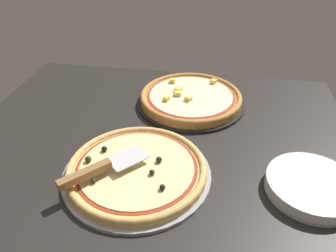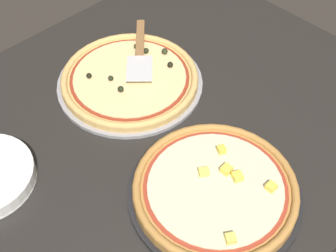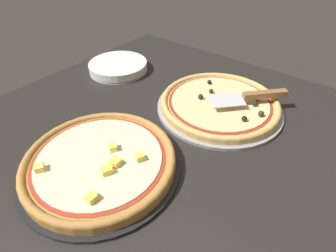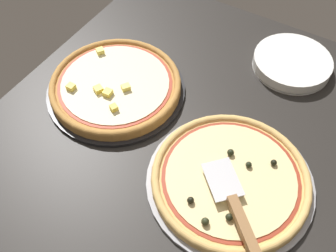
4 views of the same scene
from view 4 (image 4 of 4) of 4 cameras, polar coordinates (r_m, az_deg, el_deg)
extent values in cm
cube|color=black|center=(100.32, 1.77, -4.08)|extent=(121.46, 102.60, 3.60)
cylinder|color=#939399|center=(94.57, 8.95, -8.01)|extent=(39.49, 39.49, 1.00)
cylinder|color=#DBAD60|center=(93.48, 9.04, -7.62)|extent=(37.12, 37.12, 1.55)
torus|color=#DBAD60|center=(92.82, 9.10, -7.39)|extent=(37.12, 37.12, 1.90)
cylinder|color=maroon|center=(92.75, 9.11, -7.36)|extent=(32.27, 32.27, 0.15)
cylinder|color=beige|center=(92.65, 9.12, -7.32)|extent=(30.44, 30.44, 0.40)
sphere|color=black|center=(86.85, 8.86, -12.94)|extent=(1.60, 1.60, 1.60)
sphere|color=black|center=(95.69, 15.10, -5.15)|extent=(1.47, 1.47, 1.47)
sphere|color=black|center=(94.04, 11.64, -5.52)|extent=(1.45, 1.45, 1.45)
sphere|color=black|center=(87.71, 3.30, -10.72)|extent=(1.59, 1.59, 1.59)
sphere|color=#282D19|center=(86.95, 11.14, -13.65)|extent=(1.46, 1.46, 1.46)
sphere|color=black|center=(95.03, 9.08, -3.81)|extent=(1.66, 1.66, 1.66)
sphere|color=#282D19|center=(85.74, 5.42, -13.64)|extent=(1.74, 1.74, 1.74)
cylinder|color=black|center=(111.75, -7.52, 5.21)|extent=(38.71, 38.71, 1.00)
cylinder|color=#B77F3D|center=(110.59, -7.61, 5.76)|extent=(36.38, 36.38, 2.18)
torus|color=#B77F3D|center=(109.81, -7.67, 6.15)|extent=(36.38, 36.38, 1.83)
cylinder|color=#A33823|center=(109.75, -7.67, 6.18)|extent=(31.62, 31.62, 0.15)
cylinder|color=beige|center=(109.66, -7.68, 6.22)|extent=(29.83, 29.83, 0.40)
cube|color=#F4D64C|center=(109.70, -13.80, 5.63)|extent=(1.98, 2.06, 1.44)
cube|color=#F4D64C|center=(107.46, -10.09, 5.28)|extent=(2.92, 2.96, 1.44)
cube|color=yellow|center=(102.28, -8.01, 2.48)|extent=(2.39, 2.43, 1.44)
cube|color=#F9E05B|center=(118.31, -9.82, 10.68)|extent=(2.79, 2.77, 1.44)
cube|color=#F4D64C|center=(106.19, -8.75, 4.80)|extent=(2.40, 2.27, 1.44)
cube|color=#F9E05B|center=(106.89, -6.14, 5.60)|extent=(2.90, 2.77, 1.44)
cube|color=silver|center=(89.68, 7.91, -7.65)|extent=(11.99, 12.14, 0.24)
cube|color=olive|center=(84.35, 10.93, -14.14)|extent=(11.14, 11.65, 2.00)
cylinder|color=white|center=(123.12, 17.39, 8.25)|extent=(22.72, 22.72, 0.70)
cylinder|color=white|center=(122.66, 17.47, 8.48)|extent=(22.72, 22.72, 0.70)
cylinder|color=white|center=(122.20, 17.55, 8.72)|extent=(22.72, 22.72, 0.70)
cylinder|color=white|center=(121.74, 17.63, 8.95)|extent=(22.72, 22.72, 0.70)
cylinder|color=white|center=(121.28, 17.71, 9.19)|extent=(22.72, 22.72, 0.70)
camera|label=1|loc=(0.86, 65.84, 6.75)|focal=35.00mm
camera|label=2|loc=(1.35, -14.22, 54.43)|focal=50.00mm
camera|label=3|loc=(0.84, -43.30, 15.23)|focal=28.00mm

